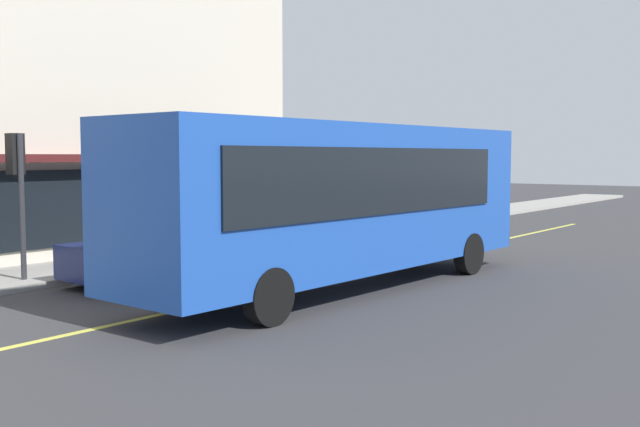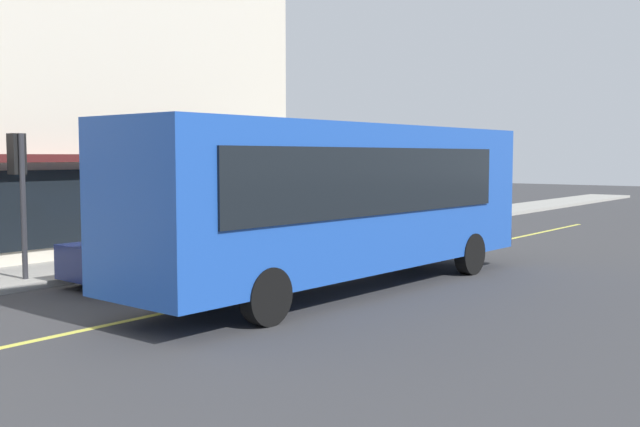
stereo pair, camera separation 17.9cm
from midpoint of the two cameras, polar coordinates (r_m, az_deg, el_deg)
name	(u,v)px [view 2 (the right image)]	position (r m, az deg, el deg)	size (l,w,h in m)	color
ground	(309,282)	(16.78, -0.59, -5.33)	(120.00, 120.00, 0.00)	#38383A
sidewalk	(155,259)	(20.50, -12.35, -3.43)	(80.00, 2.69, 0.15)	#9E9B93
lane_centre_stripe	(309,282)	(16.78, -0.59, -5.32)	(36.00, 0.16, 0.01)	#D8D14C
bus	(344,197)	(15.75, 2.21, 1.30)	(11.21, 2.89, 3.50)	#1E4CAD
traffic_light	(18,171)	(17.48, -22.01, 3.09)	(0.30, 0.52, 3.20)	#2D2D33
car_navy	(163,249)	(17.24, -11.76, -2.67)	(4.38, 2.02, 1.52)	navy
pedestrian_near_storefront	(273,214)	(22.43, -3.46, -0.04)	(0.34, 0.34, 1.58)	black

